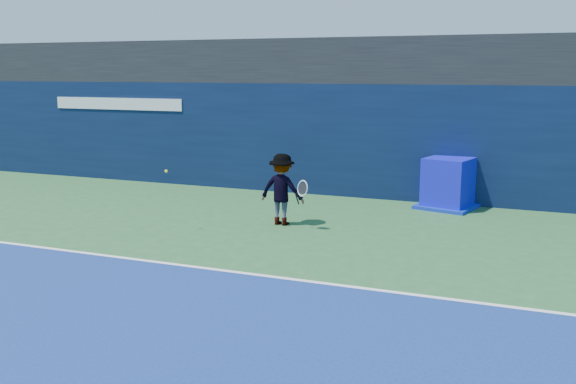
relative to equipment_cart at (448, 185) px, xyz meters
name	(u,v)px	position (x,y,z in m)	size (l,w,h in m)	color
ground	(105,337)	(-2.98, -9.59, -0.57)	(80.00, 80.00, 0.00)	#295D2E
baseline	(215,269)	(-2.98, -6.59, -0.56)	(24.00, 0.10, 0.01)	white
stadium_band	(355,61)	(-2.98, 1.91, 3.03)	(36.00, 3.00, 1.20)	black
back_wall_assembly	(343,139)	(-2.98, 0.91, 0.93)	(36.00, 1.03, 3.00)	#091633
equipment_cart	(448,185)	(0.00, 0.00, 0.00)	(1.57, 1.57, 1.24)	#0E0EC4
tennis_player	(282,189)	(-3.15, -3.11, 0.22)	(1.26, 0.70, 1.57)	silver
tennis_ball	(166,171)	(-5.18, -4.54, 0.72)	(0.06, 0.06, 0.06)	yellow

